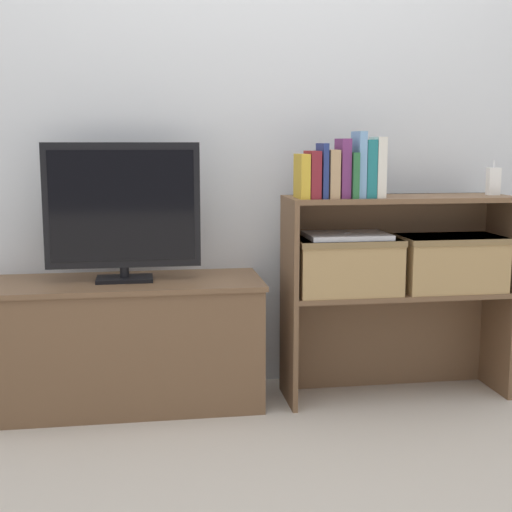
% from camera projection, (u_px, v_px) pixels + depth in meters
% --- Properties ---
extents(ground_plane, '(16.00, 16.00, 0.00)m').
position_uv_depth(ground_plane, '(262.00, 415.00, 2.77)').
color(ground_plane, '#BCB2A3').
extents(wall_back, '(10.00, 0.05, 2.40)m').
position_uv_depth(wall_back, '(245.00, 107.00, 3.01)').
color(wall_back, silver).
rests_on(wall_back, ground_plane).
extents(tv_stand, '(1.08, 0.42, 0.51)m').
position_uv_depth(tv_stand, '(127.00, 343.00, 2.85)').
color(tv_stand, brown).
rests_on(tv_stand, ground_plane).
extents(tv, '(0.60, 0.14, 0.54)m').
position_uv_depth(tv, '(123.00, 209.00, 2.77)').
color(tv, black).
rests_on(tv, tv_stand).
extents(bookshelf_lower_tier, '(0.92, 0.29, 0.45)m').
position_uv_depth(bookshelf_lower_tier, '(390.00, 325.00, 3.01)').
color(bookshelf_lower_tier, brown).
rests_on(bookshelf_lower_tier, ground_plane).
extents(bookshelf_upper_tier, '(0.92, 0.29, 0.39)m').
position_uv_depth(bookshelf_upper_tier, '(394.00, 228.00, 2.95)').
color(bookshelf_upper_tier, brown).
rests_on(bookshelf_upper_tier, bookshelf_lower_tier).
extents(book_mustard, '(0.04, 0.15, 0.17)m').
position_uv_depth(book_mustard, '(302.00, 176.00, 2.75)').
color(book_mustard, gold).
rests_on(book_mustard, bookshelf_upper_tier).
extents(book_maroon, '(0.04, 0.14, 0.18)m').
position_uv_depth(book_maroon, '(312.00, 175.00, 2.76)').
color(book_maroon, maroon).
rests_on(book_maroon, bookshelf_upper_tier).
extents(book_navy, '(0.02, 0.13, 0.21)m').
position_uv_depth(book_navy, '(322.00, 171.00, 2.76)').
color(book_navy, navy).
rests_on(book_navy, bookshelf_upper_tier).
extents(book_tan, '(0.04, 0.14, 0.19)m').
position_uv_depth(book_tan, '(331.00, 174.00, 2.77)').
color(book_tan, tan).
rests_on(book_tan, bookshelf_upper_tier).
extents(book_plum, '(0.04, 0.12, 0.23)m').
position_uv_depth(book_plum, '(343.00, 168.00, 2.77)').
color(book_plum, '#6B2D66').
rests_on(book_plum, bookshelf_upper_tier).
extents(book_forest, '(0.02, 0.15, 0.18)m').
position_uv_depth(book_forest, '(351.00, 175.00, 2.78)').
color(book_forest, '#286638').
rests_on(book_forest, bookshelf_upper_tier).
extents(book_skyblue, '(0.03, 0.13, 0.26)m').
position_uv_depth(book_skyblue, '(359.00, 165.00, 2.78)').
color(book_skyblue, '#709ECC').
rests_on(book_skyblue, bookshelf_upper_tier).
extents(book_teal, '(0.04, 0.13, 0.22)m').
position_uv_depth(book_teal, '(368.00, 169.00, 2.79)').
color(book_teal, '#1E7075').
rests_on(book_teal, bookshelf_upper_tier).
extents(book_ivory, '(0.04, 0.13, 0.24)m').
position_uv_depth(book_ivory, '(377.00, 167.00, 2.79)').
color(book_ivory, silver).
rests_on(book_ivory, bookshelf_upper_tier).
extents(baby_monitor, '(0.05, 0.04, 0.14)m').
position_uv_depth(baby_monitor, '(493.00, 181.00, 2.92)').
color(baby_monitor, white).
rests_on(baby_monitor, bookshelf_upper_tier).
extents(storage_basket_left, '(0.42, 0.25, 0.22)m').
position_uv_depth(storage_basket_left, '(346.00, 263.00, 2.86)').
color(storage_basket_left, tan).
rests_on(storage_basket_left, bookshelf_lower_tier).
extents(storage_basket_right, '(0.42, 0.25, 0.22)m').
position_uv_depth(storage_basket_right, '(450.00, 260.00, 2.93)').
color(storage_basket_right, tan).
rests_on(storage_basket_right, bookshelf_lower_tier).
extents(laptop, '(0.33, 0.23, 0.02)m').
position_uv_depth(laptop, '(347.00, 236.00, 2.85)').
color(laptop, '#BCBCC1').
rests_on(laptop, storage_basket_left).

